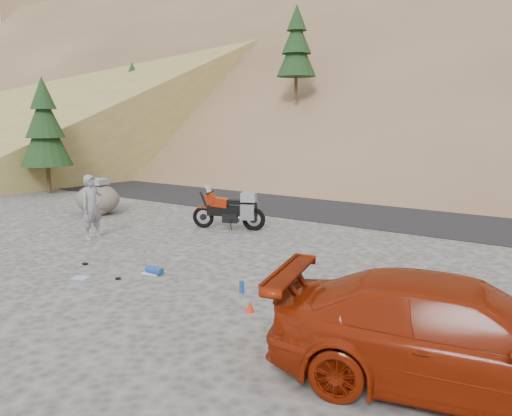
# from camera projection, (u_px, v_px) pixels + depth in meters

# --- Properties ---
(ground) EXTENTS (140.00, 140.00, 0.00)m
(ground) POSITION_uv_depth(u_px,v_px,m) (154.00, 253.00, 12.27)
(ground) COLOR #454240
(ground) RESTS_ON ground
(road) EXTENTS (120.00, 7.00, 0.05)m
(road) POSITION_uv_depth(u_px,v_px,m) (320.00, 203.00, 19.61)
(road) COLOR black
(road) RESTS_ON ground
(hillside) EXTENTS (120.00, 73.00, 46.72)m
(hillside) POSITION_uv_depth(u_px,v_px,m) (488.00, 28.00, 43.66)
(hillside) COLOR brown
(hillside) RESTS_ON ground
(conifer_verge) EXTENTS (2.20, 2.20, 5.04)m
(conifer_verge) POSITION_uv_depth(u_px,v_px,m) (45.00, 127.00, 21.48)
(conifer_verge) COLOR #392514
(conifer_verge) RESTS_ON ground
(motorcycle) EXTENTS (2.13, 1.12, 1.34)m
(motorcycle) POSITION_uv_depth(u_px,v_px,m) (232.00, 210.00, 14.80)
(motorcycle) COLOR black
(motorcycle) RESTS_ON ground
(man) EXTENTS (0.44, 0.65, 1.77)m
(man) POSITION_uv_depth(u_px,v_px,m) (94.00, 239.00, 13.73)
(man) COLOR gray
(man) RESTS_ON ground
(red_car) EXTENTS (4.95, 2.86, 1.35)m
(red_car) POSITION_uv_depth(u_px,v_px,m) (457.00, 389.00, 6.12)
(red_car) COLOR maroon
(red_car) RESTS_ON ground
(boulder) EXTENTS (1.68, 1.46, 1.21)m
(boulder) POSITION_uv_depth(u_px,v_px,m) (98.00, 199.00, 17.20)
(boulder) COLOR #56514A
(boulder) RESTS_ON ground
(small_rock) EXTENTS (0.83, 0.78, 0.43)m
(small_rock) POSITION_uv_depth(u_px,v_px,m) (99.00, 209.00, 17.01)
(small_rock) COLOR #56514A
(small_rock) RESTS_ON ground
(gear_white_cloth) EXTENTS (0.44, 0.40, 0.01)m
(gear_white_cloth) POSITION_uv_depth(u_px,v_px,m) (154.00, 272.00, 10.71)
(gear_white_cloth) COLOR white
(gear_white_cloth) RESTS_ON ground
(gear_blue_mat) EXTENTS (0.41, 0.17, 0.16)m
(gear_blue_mat) POSITION_uv_depth(u_px,v_px,m) (154.00, 270.00, 10.60)
(gear_blue_mat) COLOR navy
(gear_blue_mat) RESTS_ON ground
(gear_bottle) EXTENTS (0.10, 0.10, 0.24)m
(gear_bottle) POSITION_uv_depth(u_px,v_px,m) (242.00, 287.00, 9.45)
(gear_bottle) COLOR navy
(gear_bottle) RESTS_ON ground
(gear_funnel) EXTENTS (0.17, 0.17, 0.20)m
(gear_funnel) POSITION_uv_depth(u_px,v_px,m) (250.00, 307.00, 8.53)
(gear_funnel) COLOR red
(gear_funnel) RESTS_ON ground
(gear_glove_a) EXTENTS (0.14, 0.11, 0.04)m
(gear_glove_a) POSITION_uv_depth(u_px,v_px,m) (85.00, 264.00, 11.31)
(gear_glove_a) COLOR black
(gear_glove_a) RESTS_ON ground
(gear_glove_b) EXTENTS (0.13, 0.13, 0.04)m
(gear_glove_b) POSITION_uv_depth(u_px,v_px,m) (118.00, 279.00, 10.27)
(gear_glove_b) COLOR black
(gear_glove_b) RESTS_ON ground
(gear_blue_cloth) EXTENTS (0.38, 0.33, 0.01)m
(gear_blue_cloth) POSITION_uv_depth(u_px,v_px,m) (80.00, 278.00, 10.34)
(gear_blue_cloth) COLOR #849ECC
(gear_blue_cloth) RESTS_ON ground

